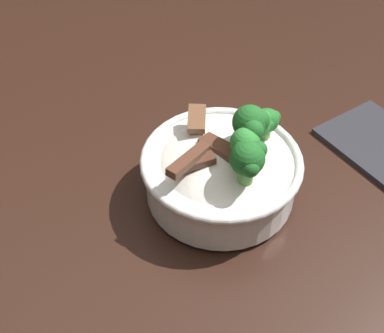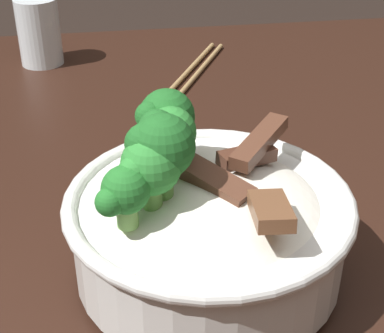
% 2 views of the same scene
% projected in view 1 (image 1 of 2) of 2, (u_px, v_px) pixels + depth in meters
% --- Properties ---
extents(dining_table, '(1.29, 0.91, 0.81)m').
position_uv_depth(dining_table, '(201.00, 244.00, 0.82)').
color(dining_table, black).
rests_on(dining_table, ground).
extents(rice_bowl, '(0.22, 0.22, 0.15)m').
position_uv_depth(rice_bowl, '(223.00, 168.00, 0.68)').
color(rice_bowl, white).
rests_on(rice_bowl, dining_table).
extents(folded_napkin, '(0.21, 0.21, 0.01)m').
position_uv_depth(folded_napkin, '(380.00, 144.00, 0.79)').
color(folded_napkin, '#28282D').
rests_on(folded_napkin, dining_table).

